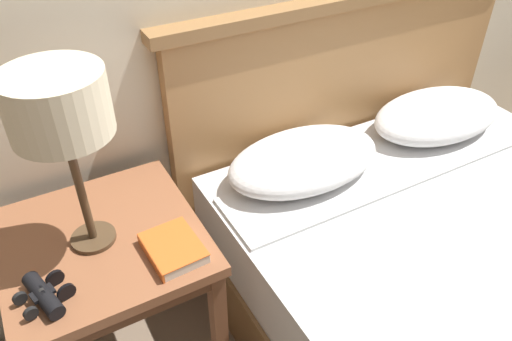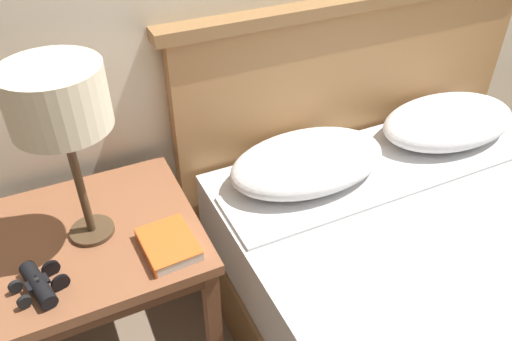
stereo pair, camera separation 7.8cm
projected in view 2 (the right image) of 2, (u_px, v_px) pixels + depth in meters
nightstand at (104, 251)px, 1.55m from camera, size 0.58×0.58×0.65m
bed at (501, 327)px, 1.63m from camera, size 1.62×2.07×1.11m
table_lamp at (57, 103)px, 1.23m from camera, size 0.25×0.25×0.54m
book_on_nightstand at (168, 245)px, 1.43m from camera, size 0.15×0.19×0.04m
binoculars_pair at (39, 284)px, 1.31m from camera, size 0.15×0.16×0.05m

